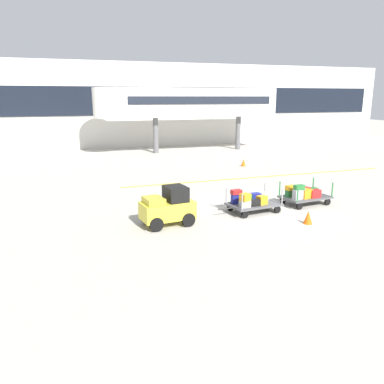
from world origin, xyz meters
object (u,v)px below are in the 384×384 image
at_px(baggage_cart_middle, 304,194).
at_px(safety_cone_far, 308,217).
at_px(baggage_tug, 168,207).
at_px(baggage_cart_lead, 252,201).
at_px(safety_cone_near, 243,163).

bearing_deg(baggage_cart_middle, safety_cone_far, -120.58).
bearing_deg(baggage_tug, baggage_cart_middle, 7.32).
bearing_deg(baggage_cart_lead, safety_cone_far, -57.12).
height_order(baggage_cart_lead, safety_cone_near, baggage_cart_lead).
bearing_deg(baggage_cart_middle, baggage_cart_lead, -173.38).
bearing_deg(baggage_tug, safety_cone_far, -17.02).
distance_m(baggage_tug, safety_cone_near, 14.60).
relative_size(baggage_tug, safety_cone_far, 4.04).
xyz_separation_m(safety_cone_near, safety_cone_far, (-3.49, -13.20, 0.00)).
distance_m(baggage_tug, baggage_cart_lead, 4.07).
relative_size(baggage_cart_lead, safety_cone_far, 5.58).
distance_m(baggage_tug, baggage_cart_middle, 7.05).
bearing_deg(safety_cone_near, baggage_tug, -127.85).
bearing_deg(baggage_cart_lead, baggage_cart_middle, 6.62).
distance_m(safety_cone_near, safety_cone_far, 13.65).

